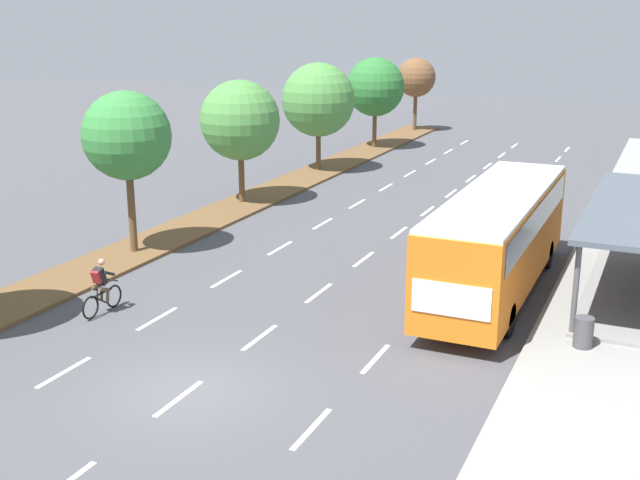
# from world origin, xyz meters

# --- Properties ---
(ground_plane) EXTENTS (140.00, 140.00, 0.00)m
(ground_plane) POSITION_xyz_m (0.00, 0.00, 0.00)
(ground_plane) COLOR #4C4C51
(median_strip) EXTENTS (2.60, 52.00, 0.12)m
(median_strip) POSITION_xyz_m (-8.30, 20.00, 0.06)
(median_strip) COLOR brown
(median_strip) RESTS_ON ground
(lane_divider_left) EXTENTS (0.14, 46.66, 0.01)m
(lane_divider_left) POSITION_xyz_m (-3.50, 17.83, 0.00)
(lane_divider_left) COLOR white
(lane_divider_left) RESTS_ON ground
(lane_divider_center) EXTENTS (0.14, 46.66, 0.01)m
(lane_divider_center) POSITION_xyz_m (0.00, 17.83, 0.00)
(lane_divider_center) COLOR white
(lane_divider_center) RESTS_ON ground
(lane_divider_right) EXTENTS (0.14, 46.66, 0.01)m
(lane_divider_right) POSITION_xyz_m (3.50, 17.83, 0.00)
(lane_divider_right) COLOR white
(lane_divider_right) RESTS_ON ground
(bus) EXTENTS (2.54, 11.29, 3.37)m
(bus) POSITION_xyz_m (5.25, 10.08, 2.07)
(bus) COLOR orange
(bus) RESTS_ON ground
(cyclist) EXTENTS (0.46, 1.82, 1.71)m
(cyclist) POSITION_xyz_m (-5.29, 3.33, 0.79)
(cyclist) COLOR black
(cyclist) RESTS_ON ground
(median_tree_second) EXTENTS (3.27, 3.27, 6.04)m
(median_tree_second) POSITION_xyz_m (-8.22, 8.80, 4.50)
(median_tree_second) COLOR brown
(median_tree_second) RESTS_ON median_strip
(median_tree_third) EXTENTS (3.73, 3.73, 5.75)m
(median_tree_third) POSITION_xyz_m (-8.50, 17.58, 3.99)
(median_tree_third) COLOR brown
(median_tree_third) RESTS_ON median_strip
(median_tree_fourth) EXTENTS (4.12, 4.12, 6.03)m
(median_tree_fourth) POSITION_xyz_m (-8.48, 26.36, 4.08)
(median_tree_fourth) COLOR brown
(median_tree_fourth) RESTS_ON median_strip
(median_tree_fifth) EXTENTS (3.83, 3.83, 5.87)m
(median_tree_fifth) POSITION_xyz_m (-8.35, 35.14, 4.07)
(median_tree_fifth) COLOR brown
(median_tree_fifth) RESTS_ON median_strip
(median_tree_farthest) EXTENTS (2.92, 2.92, 5.40)m
(median_tree_farthest) POSITION_xyz_m (-8.35, 43.92, 4.03)
(median_tree_farthest) COLOR brown
(median_tree_farthest) RESTS_ON median_strip
(trash_bin) EXTENTS (0.52, 0.52, 0.85)m
(trash_bin) POSITION_xyz_m (8.45, 6.33, 0.57)
(trash_bin) COLOR #4C4C51
(trash_bin) RESTS_ON sidewalk_right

